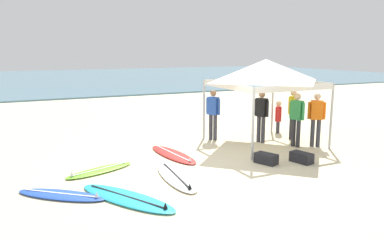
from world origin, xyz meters
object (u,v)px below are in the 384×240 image
at_px(surfboard_red, 173,154).
at_px(person_orange, 316,116).
at_px(person_green, 297,116).
at_px(surfboard_lime, 100,170).
at_px(person_red, 278,115).
at_px(surfboard_cyan, 127,198).
at_px(gear_bag_by_pole, 266,159).
at_px(canopy_tent, 266,71).
at_px(person_blue, 213,111).
at_px(surfboard_white, 176,177).
at_px(gear_bag_near_tent, 302,157).
at_px(person_black, 261,113).
at_px(surfboard_blue, 61,195).

xyz_separation_m(surfboard_red, person_orange, (4.49, -0.99, 0.95)).
bearing_deg(person_green, surfboard_red, 169.25).
xyz_separation_m(surfboard_lime, person_red, (7.01, 1.76, 0.62)).
bearing_deg(surfboard_cyan, gear_bag_by_pole, 11.07).
height_order(person_orange, gear_bag_by_pole, person_orange).
xyz_separation_m(canopy_tent, surfboard_cyan, (-5.41, -2.69, -2.35)).
distance_m(person_green, person_red, 2.12).
height_order(person_orange, person_blue, same).
height_order(person_red, gear_bag_by_pole, person_red).
relative_size(surfboard_white, person_blue, 1.41).
height_order(surfboard_red, gear_bag_near_tent, gear_bag_near_tent).
relative_size(person_green, person_blue, 1.00).
xyz_separation_m(canopy_tent, person_orange, (1.24, -1.04, -1.40)).
bearing_deg(person_black, person_blue, 140.99).
height_order(person_blue, person_red, person_blue).
bearing_deg(gear_bag_by_pole, person_black, 57.50).
relative_size(canopy_tent, person_black, 1.77).
relative_size(person_orange, person_blue, 1.00).
xyz_separation_m(surfboard_red, gear_bag_near_tent, (2.89, -2.18, 0.10)).
bearing_deg(person_blue, surfboard_red, -148.39).
relative_size(surfboard_white, person_green, 1.41).
relative_size(person_green, person_black, 1.00).
bearing_deg(canopy_tent, person_blue, 135.99).
distance_m(surfboard_lime, person_red, 7.25).
bearing_deg(person_red, surfboard_blue, -159.22).
bearing_deg(surfboard_cyan, canopy_tent, 26.44).
relative_size(canopy_tent, surfboard_blue, 1.60).
distance_m(person_green, person_orange, 0.63).
bearing_deg(canopy_tent, person_black, 83.50).
relative_size(surfboard_lime, person_orange, 1.13).
height_order(surfboard_white, person_black, person_black).
relative_size(surfboard_lime, surfboard_red, 0.80).
bearing_deg(person_red, person_black, -146.90).
height_order(canopy_tent, person_black, canopy_tent).
bearing_deg(surfboard_red, surfboard_cyan, -129.26).
bearing_deg(person_green, surfboard_lime, 178.43).
height_order(surfboard_lime, person_black, person_black).
bearing_deg(surfboard_white, person_red, 29.18).
height_order(canopy_tent, person_green, canopy_tent).
xyz_separation_m(surfboard_red, person_red, (4.74, 1.18, 0.62)).
relative_size(person_black, gear_bag_near_tent, 2.85).
bearing_deg(surfboard_white, surfboard_red, 69.05).
bearing_deg(surfboard_cyan, person_green, 17.36).
distance_m(surfboard_lime, gear_bag_near_tent, 5.40).
bearing_deg(surfboard_cyan, person_red, 29.00).
height_order(surfboard_white, gear_bag_near_tent, gear_bag_near_tent).
bearing_deg(canopy_tent, gear_bag_by_pole, -124.45).
xyz_separation_m(canopy_tent, person_blue, (-1.24, 1.19, -1.40)).
relative_size(surfboard_cyan, person_blue, 1.50).
relative_size(surfboard_red, person_black, 1.40).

